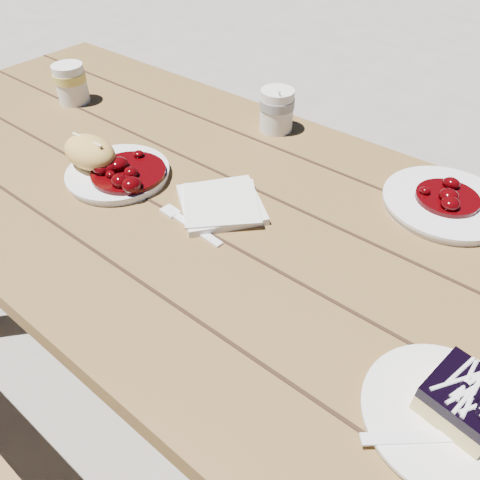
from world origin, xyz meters
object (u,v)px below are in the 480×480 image
Objects in this scene: second_cup at (71,84)px; coffee_cup at (277,110)px; blueberry_cake at (465,400)px; second_plate at (445,203)px; main_plate at (118,174)px; dessert_plate at (446,416)px; bread_roll at (90,152)px; picnic_table at (239,272)px.

coffee_cup is at bearing 22.85° from second_cup.
blueberry_cake reaches higher than second_plate.
coffee_cup is (0.13, 0.38, 0.04)m from main_plate.
second_cup is (-1.10, 0.26, 0.04)m from dessert_plate.
main_plate is 0.66m from second_plate.
second_cup reaches higher than bread_roll.
second_cup reaches higher than blueberry_cake.
bread_roll reaches higher than picnic_table.
coffee_cup is 0.42× the size of second_plate.
second_cup reaches higher than main_plate.
second_cup is (-0.51, -0.21, 0.00)m from coffee_cup.
blueberry_cake is at bearing 56.31° from dessert_plate.
dessert_plate is at bearing -5.44° from bread_roll.
coffee_cup reaches higher than bread_roll.
second_plate is 0.96m from second_cup.
coffee_cup is at bearing 173.91° from second_plate.
dessert_plate is 0.03m from blueberry_cake.
bread_roll is 1.28× the size of second_cup.
main_plate and second_plate have the same top height.
second_cup is at bearing 176.41° from blueberry_cake.
second_plate is at bearing -6.09° from coffee_cup.
bread_roll is at bearing -175.57° from blueberry_cake.
second_plate is (0.43, -0.05, -0.04)m from coffee_cup.
second_plate is at bearing 30.05° from main_plate.
blueberry_cake is at bearing -4.30° from bread_roll.
dessert_plate is at bearing -13.17° from second_cup.
second_cup is at bearing -157.15° from coffee_cup.
picnic_table is 0.68m from second_cup.
dessert_plate is at bearing -7.40° from main_plate.
picnic_table is at bearing 171.65° from blueberry_cake.
second_cup is at bearing 166.83° from dessert_plate.
blueberry_cake is 0.76m from coffee_cup.
coffee_cup is at bearing 151.81° from blueberry_cake.
bread_roll is 0.79m from dessert_plate.
bread_roll is 0.80m from blueberry_cake.
second_plate is (-0.16, 0.42, 0.00)m from dessert_plate.
coffee_cup is 0.44m from second_plate.
second_cup is at bearing 171.27° from picnic_table.
bread_roll is (-0.05, -0.02, 0.04)m from main_plate.
coffee_cup is 0.55m from second_cup.
dessert_plate is (0.46, -0.16, 0.17)m from picnic_table.
dessert_plate is 0.87× the size of second_plate.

